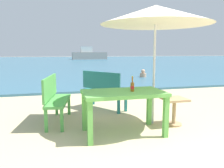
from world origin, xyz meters
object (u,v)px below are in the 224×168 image
Objects in this scene: patio_umbrella at (156,15)px; beer_bottle_amber at (132,86)px; picnic_table_green at (123,98)px; swimmer_person at (143,74)px; side_table_wood at (174,107)px; bench_teal_center at (103,88)px; bench_green_left at (55,96)px; boat_tanker at (89,55)px.

beer_bottle_amber is at bearing -144.82° from patio_umbrella.
picnic_table_green reaches higher than swimmer_person.
side_table_wood is 1.88m from bench_teal_center.
bench_green_left is 33.86m from boat_tanker.
swimmer_person is at bearing 54.62° from bench_green_left.
picnic_table_green is 0.25m from beer_bottle_amber.
boat_tanker reaches higher than picnic_table_green.
patio_umbrella is at bearing 27.07° from picnic_table_green.
patio_umbrella is 2.53m from bench_green_left.
patio_umbrella is 7.69m from swimmer_person.
patio_umbrella is (0.60, 0.42, 1.26)m from beer_bottle_amber.
bench_teal_center is (-1.11, 1.50, 0.19)m from side_table_wood.
side_table_wood is 7.51m from swimmer_person.
picnic_table_green is 1.13× the size of bench_green_left.
patio_umbrella is at bearing 153.28° from side_table_wood.
swimmer_person is (2.66, 6.97, -1.88)m from patio_umbrella.
bench_teal_center is at bearing 126.37° from side_table_wood.
bench_green_left is at bearing 163.72° from patio_umbrella.
beer_bottle_amber is 0.04× the size of boat_tanker.
patio_umbrella is 2.18m from bench_teal_center.
bench_teal_center is at bearing -121.01° from swimmer_person.
swimmer_person is (2.29, 7.15, -0.11)m from side_table_wood.
side_table_wood is 2.39m from bench_green_left.
bench_green_left is at bearing -146.61° from bench_teal_center.
patio_umbrella is 1.85× the size of bench_green_left.
side_table_wood is at bearing -107.76° from swimmer_person.
beer_bottle_amber is 34.63m from boat_tanker.
picnic_table_green is at bearing -114.82° from swimmer_person.
bench_green_left reaches higher than side_table_wood.
side_table_wood is at bearing 13.79° from beer_bottle_amber.
bench_green_left is (-1.16, -0.76, 0.00)m from bench_teal_center.
swimmer_person is at bearing 65.18° from picnic_table_green.
bench_green_left is at bearing 143.20° from beer_bottle_amber.
bench_teal_center is 32.93m from boat_tanker.
bench_teal_center is at bearing -97.90° from boat_tanker.
patio_umbrella is 1.94× the size of bench_teal_center.
swimmer_person is at bearing 66.24° from beer_bottle_amber.
bench_green_left is at bearing 161.93° from side_table_wood.
patio_umbrella is 0.39× the size of boat_tanker.
beer_bottle_amber reaches higher than bench_green_left.
bench_green_left is at bearing -125.38° from swimmer_person.
boat_tanker is at bearing 83.64° from patio_umbrella.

